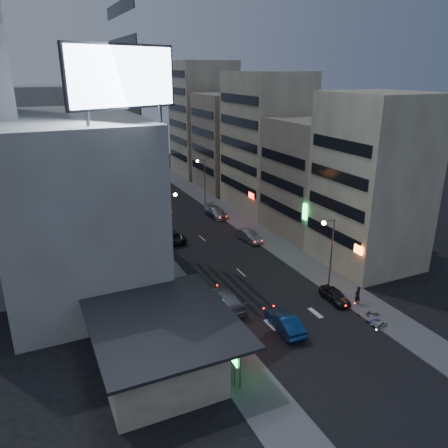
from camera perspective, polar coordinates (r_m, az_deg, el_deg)
ground at (r=40.69m, az=11.49°, el=-14.06°), size 180.00×180.00×0.00m
sidewalk_left at (r=62.34m, az=-11.11°, el=-1.70°), size 4.00×120.00×0.12m
sidewalk_right at (r=67.53m, az=2.13°, el=0.35°), size 4.00×120.00×0.12m
food_court at (r=35.92m, az=-9.28°, el=-15.12°), size 11.00×13.00×3.88m
white_building at (r=48.78m, az=-19.13°, el=2.67°), size 14.00×24.00×18.00m
shophouse_near at (r=53.29m, az=18.75°, el=5.21°), size 10.00×11.00×20.00m
shophouse_mid at (r=62.60m, az=11.75°, el=5.97°), size 11.00×12.00×16.00m
shophouse_far at (r=72.40m, az=5.45°, el=10.52°), size 10.00×14.00×22.00m
far_left_a at (r=73.02m, az=-20.37°, el=8.68°), size 11.00×10.00×20.00m
far_left_b at (r=86.19m, az=-21.35°, el=8.37°), size 12.00×10.00×15.00m
far_right_a at (r=86.06m, az=0.61°, el=10.69°), size 11.00×12.00×18.00m
far_right_b at (r=98.58m, az=-2.71°, el=13.56°), size 12.00×12.00×24.00m
billboard at (r=37.62m, az=-13.12°, el=18.16°), size 9.52×3.75×6.20m
street_lamp_right_near at (r=45.68m, az=13.56°, el=-2.73°), size 1.60×0.44×8.02m
street_lamp_left at (r=53.79m, az=-7.20°, el=1.09°), size 1.60×0.44×8.02m
street_lamp_right_far at (r=73.96m, az=-2.80°, el=6.33°), size 1.60×0.44×8.02m
parked_car_right_near at (r=46.14m, az=14.27°, el=-9.02°), size 1.72×3.96×1.33m
parked_car_right_mid at (r=59.87m, az=3.27°, el=-1.54°), size 2.14×4.70×1.50m
parked_car_left at (r=60.16m, az=-6.84°, el=-1.56°), size 2.89×5.48×1.47m
parked_car_right_far at (r=69.59m, az=-1.05°, el=1.59°), size 2.38×5.57×1.60m
road_car_blue at (r=40.52m, az=7.96°, el=-12.60°), size 2.12×5.11×1.65m
road_car_silver at (r=43.70m, az=0.07°, el=-9.77°), size 2.44×5.93×1.72m
person at (r=45.84m, az=17.04°, el=-8.89°), size 0.77×0.56×1.95m
scooter_black_a at (r=43.76m, az=20.14°, el=-11.37°), size 1.13×1.83×1.06m
scooter_silver_a at (r=43.52m, az=20.41°, el=-11.64°), size 1.01×1.73×1.00m
scooter_blue at (r=44.27m, az=19.43°, el=-10.93°), size 0.71×1.72×1.03m
scooter_black_b at (r=45.10m, az=19.60°, el=-10.29°), size 1.26×1.93×1.12m
scooter_silver_b at (r=45.23m, az=18.21°, el=-10.06°), size 0.99×1.84×1.07m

